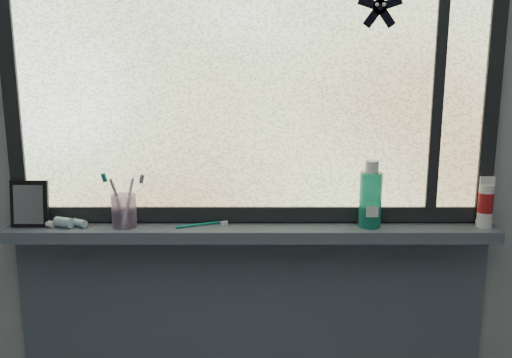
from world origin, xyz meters
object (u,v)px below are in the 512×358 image
object	(u,v)px
toothbrush_cup	(124,211)
mouthwash_bottle	(371,194)
cream_tube	(486,200)
vanity_mirror	(30,204)

from	to	relation	value
toothbrush_cup	mouthwash_bottle	size ratio (longest dim) A/B	0.59
cream_tube	vanity_mirror	bearing A→B (deg)	179.81
mouthwash_bottle	cream_tube	distance (m)	0.38
toothbrush_cup	cream_tube	distance (m)	1.19
mouthwash_bottle	vanity_mirror	bearing A→B (deg)	179.74
toothbrush_cup	mouthwash_bottle	xyz separation A→B (m)	(0.81, -0.00, 0.06)
cream_tube	mouthwash_bottle	bearing A→B (deg)	179.99
toothbrush_cup	cream_tube	size ratio (longest dim) A/B	0.88
vanity_mirror	mouthwash_bottle	xyz separation A→B (m)	(1.12, -0.00, 0.03)
vanity_mirror	cream_tube	distance (m)	1.50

